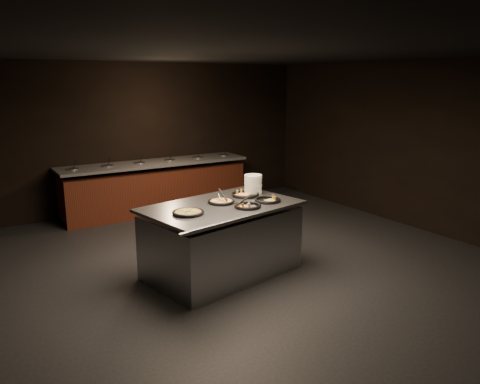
{
  "coord_description": "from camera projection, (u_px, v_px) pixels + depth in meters",
  "views": [
    {
      "loc": [
        -3.33,
        -4.95,
        2.53
      ],
      "look_at": [
        -0.08,
        0.3,
        1.06
      ],
      "focal_mm": 35.0,
      "sensor_mm": 36.0,
      "label": 1
    }
  ],
  "objects": [
    {
      "name": "room",
      "position": [
        257.0,
        167.0,
        6.05
      ],
      "size": [
        7.02,
        8.02,
        2.92
      ],
      "color": "black",
      "rests_on": "ground"
    },
    {
      "name": "pan_veggie_slices",
      "position": [
        267.0,
        200.0,
        6.29
      ],
      "size": [
        0.36,
        0.36,
        0.04
      ],
      "rotation": [
        0.0,
        0.0,
        -0.7
      ],
      "color": "black",
      "rests_on": "serving_counter"
    },
    {
      "name": "server_left",
      "position": [
        221.0,
        196.0,
        6.24
      ],
      "size": [
        0.1,
        0.35,
        0.16
      ],
      "rotation": [
        0.0,
        0.0,
        1.55
      ],
      "color": "#A9ABB0",
      "rests_on": "serving_counter"
    },
    {
      "name": "server_right",
      "position": [
        244.0,
        203.0,
        5.9
      ],
      "size": [
        0.31,
        0.1,
        0.15
      ],
      "rotation": [
        0.0,
        0.0,
        -0.12
      ],
      "color": "#A9ABB0",
      "rests_on": "serving_counter"
    },
    {
      "name": "serving_counter",
      "position": [
        222.0,
        241.0,
        6.23
      ],
      "size": [
        2.19,
        1.64,
        0.96
      ],
      "rotation": [
        0.0,
        0.0,
        0.19
      ],
      "color": "#A9ABB0",
      "rests_on": "ground"
    },
    {
      "name": "pan_cheese_slices_a",
      "position": [
        245.0,
        195.0,
        6.59
      ],
      "size": [
        0.4,
        0.4,
        0.04
      ],
      "rotation": [
        0.0,
        0.0,
        0.6
      ],
      "color": "black",
      "rests_on": "serving_counter"
    },
    {
      "name": "plate_stack",
      "position": [
        253.0,
        184.0,
        6.71
      ],
      "size": [
        0.25,
        0.25,
        0.27
      ],
      "primitive_type": "cylinder",
      "color": "white",
      "rests_on": "serving_counter"
    },
    {
      "name": "salad_bar",
      "position": [
        156.0,
        190.0,
        9.22
      ],
      "size": [
        3.7,
        0.83,
        1.18
      ],
      "color": "#592115",
      "rests_on": "ground"
    },
    {
      "name": "pan_cheese_slices_b",
      "position": [
        247.0,
        206.0,
        5.99
      ],
      "size": [
        0.35,
        0.35,
        0.04
      ],
      "rotation": [
        0.0,
        0.0,
        2.61
      ],
      "color": "black",
      "rests_on": "serving_counter"
    },
    {
      "name": "pan_cheese_whole",
      "position": [
        221.0,
        201.0,
        6.21
      ],
      "size": [
        0.36,
        0.36,
        0.04
      ],
      "rotation": [
        0.0,
        0.0,
        0.23
      ],
      "color": "black",
      "rests_on": "serving_counter"
    },
    {
      "name": "pan_veggie_whole",
      "position": [
        188.0,
        212.0,
        5.69
      ],
      "size": [
        0.39,
        0.39,
        0.04
      ],
      "rotation": [
        0.0,
        0.0,
        0.72
      ],
      "color": "black",
      "rests_on": "serving_counter"
    }
  ]
}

